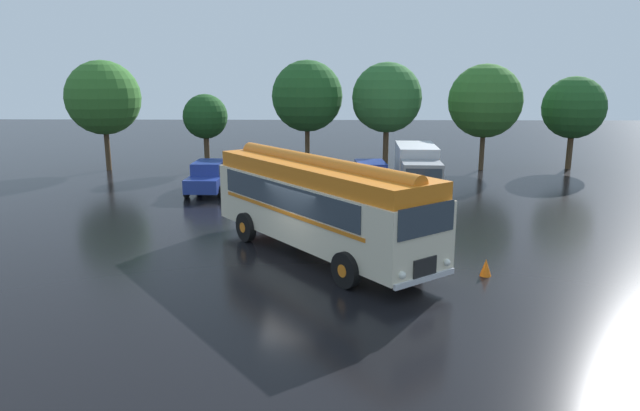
# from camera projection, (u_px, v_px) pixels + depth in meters

# --- Properties ---
(ground_plane) EXTENTS (120.00, 120.00, 0.00)m
(ground_plane) POSITION_uv_depth(u_px,v_px,m) (298.00, 261.00, 19.36)
(ground_plane) COLOR black
(vintage_bus) EXTENTS (8.11, 9.47, 3.49)m
(vintage_bus) POSITION_uv_depth(u_px,v_px,m) (319.00, 201.00, 19.68)
(vintage_bus) COLOR beige
(vintage_bus) RESTS_ON ground
(car_near_left) EXTENTS (2.02, 4.23, 1.66)m
(car_near_left) POSITION_uv_depth(u_px,v_px,m) (209.00, 177.00, 30.26)
(car_near_left) COLOR navy
(car_near_left) RESTS_ON ground
(car_mid_left) EXTENTS (1.98, 4.21, 1.66)m
(car_mid_left) POSITION_uv_depth(u_px,v_px,m) (263.00, 175.00, 30.73)
(car_mid_left) COLOR maroon
(car_mid_left) RESTS_ON ground
(car_mid_right) EXTENTS (2.09, 4.27, 1.66)m
(car_mid_right) POSITION_uv_depth(u_px,v_px,m) (315.00, 178.00, 29.80)
(car_mid_right) COLOR black
(car_mid_right) RESTS_ON ground
(car_far_right) EXTENTS (2.19, 4.31, 1.66)m
(car_far_right) POSITION_uv_depth(u_px,v_px,m) (371.00, 177.00, 30.18)
(car_far_right) COLOR navy
(car_far_right) RESTS_ON ground
(box_van) EXTENTS (2.50, 5.84, 2.50)m
(box_van) POSITION_uv_depth(u_px,v_px,m) (417.00, 168.00, 29.85)
(box_van) COLOR #B2B7BC
(box_van) RESTS_ON ground
(tree_far_left) EXTENTS (4.72, 4.72, 7.05)m
(tree_far_left) POSITION_uv_depth(u_px,v_px,m) (101.00, 98.00, 36.34)
(tree_far_left) COLOR #4C3823
(tree_far_left) RESTS_ON ground
(tree_left_of_centre) EXTENTS (2.87, 2.87, 4.93)m
(tree_left_of_centre) POSITION_uv_depth(u_px,v_px,m) (204.00, 116.00, 36.76)
(tree_left_of_centre) COLOR #4C3823
(tree_left_of_centre) RESTS_ON ground
(tree_centre) EXTENTS (4.62, 4.62, 7.08)m
(tree_centre) POSITION_uv_depth(u_px,v_px,m) (308.00, 95.00, 37.10)
(tree_centre) COLOR #4C3823
(tree_centre) RESTS_ON ground
(tree_right_of_centre) EXTENTS (4.46, 4.46, 6.93)m
(tree_right_of_centre) POSITION_uv_depth(u_px,v_px,m) (385.00, 99.00, 36.33)
(tree_right_of_centre) COLOR #4C3823
(tree_right_of_centre) RESTS_ON ground
(tree_far_right) EXTENTS (4.71, 4.71, 6.83)m
(tree_far_right) POSITION_uv_depth(u_px,v_px,m) (485.00, 102.00, 36.60)
(tree_far_right) COLOR #4C3823
(tree_far_right) RESTS_ON ground
(tree_extra_right) EXTENTS (4.03, 4.03, 6.05)m
(tree_extra_right) POSITION_uv_depth(u_px,v_px,m) (575.00, 106.00, 37.14)
(tree_extra_right) COLOR #4C3823
(tree_extra_right) RESTS_ON ground
(traffic_cone) EXTENTS (0.36, 0.36, 0.55)m
(traffic_cone) POSITION_uv_depth(u_px,v_px,m) (486.00, 267.00, 17.87)
(traffic_cone) COLOR orange
(traffic_cone) RESTS_ON ground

